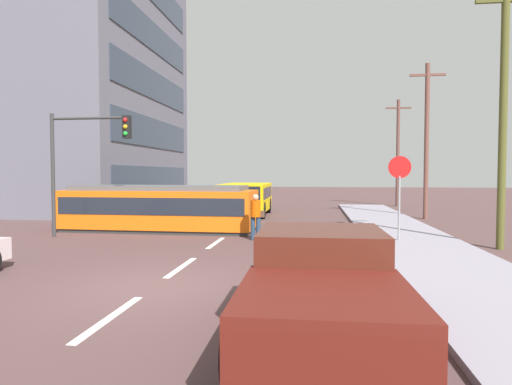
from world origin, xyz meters
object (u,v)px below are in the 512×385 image
object	(u,v)px
streetcar_tram	(160,207)
city_bus	(246,197)
utility_pole_near	(503,111)
stop_sign	(400,180)
pickup_truck_parked	(322,285)
pedestrian_crossing	(256,214)
utility_pole_far	(398,151)
traffic_light_mast	(85,149)
utility_pole_mid	(427,138)

from	to	relation	value
streetcar_tram	city_bus	bearing A→B (deg)	70.32
streetcar_tram	utility_pole_near	size ratio (longest dim) A/B	0.96
streetcar_tram	stop_sign	distance (m)	9.72
pickup_truck_parked	pedestrian_crossing	bearing A→B (deg)	103.35
streetcar_tram	pedestrian_crossing	xyz separation A→B (m)	(4.37, -2.09, -0.04)
pedestrian_crossing	utility_pole_far	bearing A→B (deg)	65.20
streetcar_tram	pickup_truck_parked	distance (m)	13.17
pedestrian_crossing	traffic_light_mast	xyz separation A→B (m)	(-6.43, -0.23, 2.38)
pickup_truck_parked	streetcar_tram	bearing A→B (deg)	119.99
stop_sign	pedestrian_crossing	bearing A→B (deg)	177.33
utility_pole_near	pedestrian_crossing	bearing A→B (deg)	173.49
pedestrian_crossing	utility_pole_near	world-z (taller)	utility_pole_near
streetcar_tram	traffic_light_mast	distance (m)	3.88
pickup_truck_parked	traffic_light_mast	xyz separation A→B (m)	(-8.64, 9.08, 2.52)
streetcar_tram	traffic_light_mast	size ratio (longest dim) A/B	1.73
utility_pole_near	stop_sign	bearing A→B (deg)	167.26
pedestrian_crossing	stop_sign	world-z (taller)	stop_sign
stop_sign	traffic_light_mast	xyz separation A→B (m)	(-11.42, 0.00, 1.13)
city_bus	utility_pole_far	world-z (taller)	utility_pole_far
pickup_truck_parked	utility_pole_far	xyz separation A→B (m)	(5.97, 27.03, 3.29)
stop_sign	utility_pole_far	size ratio (longest dim) A/B	0.37
pedestrian_crossing	utility_pole_near	size ratio (longest dim) A/B	0.20
traffic_light_mast	utility_pole_far	distance (m)	23.15
streetcar_tram	utility_pole_mid	bearing A→B (deg)	27.49
traffic_light_mast	utility_pole_near	size ratio (longest dim) A/B	0.56
city_bus	traffic_light_mast	world-z (taller)	traffic_light_mast
utility_pole_far	pickup_truck_parked	bearing A→B (deg)	-102.46
stop_sign	traffic_light_mast	distance (m)	11.47
pickup_truck_parked	stop_sign	bearing A→B (deg)	73.01
traffic_light_mast	utility_pole_mid	size ratio (longest dim) A/B	0.57
city_bus	stop_sign	xyz separation A→B (m)	(6.79, -9.51, 1.14)
stop_sign	utility_pole_near	size ratio (longest dim) A/B	0.34
pedestrian_crossing	utility_pole_mid	size ratio (longest dim) A/B	0.20
city_bus	stop_sign	distance (m)	11.74
pedestrian_crossing	pickup_truck_parked	world-z (taller)	pedestrian_crossing
city_bus	utility_pole_near	bearing A→B (deg)	-46.15
pickup_truck_parked	stop_sign	size ratio (longest dim) A/B	1.75
pedestrian_crossing	utility_pole_mid	distance (m)	12.12
utility_pole_mid	utility_pole_far	distance (m)	9.21
utility_pole_far	traffic_light_mast	bearing A→B (deg)	-129.17
stop_sign	utility_pole_far	xyz separation A→B (m)	(3.20, 17.94, 1.89)
streetcar_tram	pickup_truck_parked	world-z (taller)	streetcar_tram
traffic_light_mast	utility_pole_mid	world-z (taller)	utility_pole_mid
pedestrian_crossing	streetcar_tram	bearing A→B (deg)	154.46
city_bus	pedestrian_crossing	bearing A→B (deg)	-79.02
city_bus	utility_pole_mid	world-z (taller)	utility_pole_mid
utility_pole_mid	utility_pole_far	world-z (taller)	utility_pole_mid
pedestrian_crossing	utility_pole_far	distance (m)	19.76
pedestrian_crossing	stop_sign	distance (m)	5.15
pickup_truck_parked	utility_pole_mid	distance (m)	19.05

